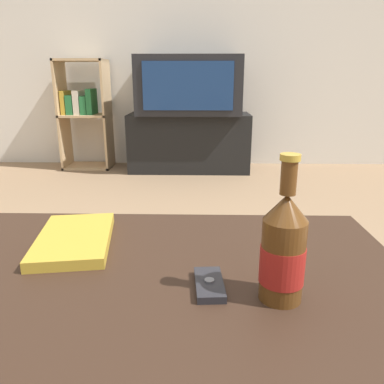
% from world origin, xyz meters
% --- Properties ---
extents(back_wall, '(8.00, 0.05, 2.60)m').
position_xyz_m(back_wall, '(0.00, 3.02, 1.30)').
color(back_wall, silver).
rests_on(back_wall, ground_plane).
extents(coffee_table, '(1.01, 0.72, 0.44)m').
position_xyz_m(coffee_table, '(0.00, 0.00, 0.37)').
color(coffee_table, '#332116').
rests_on(coffee_table, ground_plane).
extents(tv_stand, '(1.06, 0.43, 0.51)m').
position_xyz_m(tv_stand, '(-0.02, 2.73, 0.25)').
color(tv_stand, black).
rests_on(tv_stand, ground_plane).
extents(television, '(0.88, 0.60, 0.48)m').
position_xyz_m(television, '(-0.02, 2.73, 0.75)').
color(television, black).
rests_on(television, tv_stand).
extents(bookshelf, '(0.43, 0.30, 0.97)m').
position_xyz_m(bookshelf, '(-0.98, 2.81, 0.52)').
color(bookshelf, tan).
rests_on(bookshelf, ground_plane).
extents(beer_bottle, '(0.08, 0.08, 0.25)m').
position_xyz_m(beer_bottle, '(0.23, -0.05, 0.53)').
color(beer_bottle, '#563314').
rests_on(beer_bottle, coffee_table).
extents(cell_phone, '(0.06, 0.11, 0.02)m').
position_xyz_m(cell_phone, '(0.10, -0.02, 0.45)').
color(cell_phone, '#232328').
rests_on(cell_phone, coffee_table).
extents(table_book, '(0.20, 0.29, 0.02)m').
position_xyz_m(table_book, '(-0.20, 0.16, 0.45)').
color(table_book, '#B7932D').
rests_on(table_book, coffee_table).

